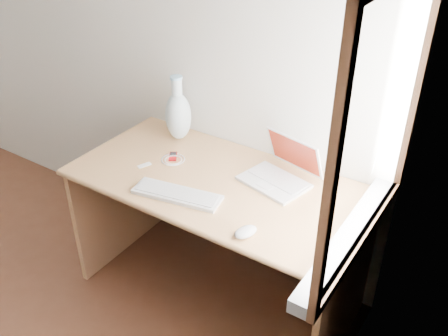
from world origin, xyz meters
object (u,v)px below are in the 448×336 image
Objects in this scene: laptop at (278,171)px; external_keyboard at (177,194)px; desk at (226,207)px; vase at (178,114)px.

laptop reaches higher than external_keyboard.
external_keyboard reaches higher than desk.
desk is 3.31× the size of external_keyboard.
desk is at bearing -20.07° from vase.
external_keyboard is at bearing -104.06° from desk.
vase is at bearing 115.58° from external_keyboard.
laptop is at bearing 17.09° from desk.
desk is 0.38m from laptop.
external_keyboard is 1.20× the size of vase.
laptop reaches higher than desk.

